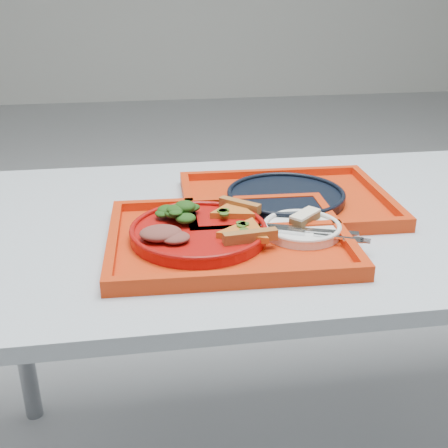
{
  "coord_description": "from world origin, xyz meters",
  "views": [
    {
      "loc": [
        -0.35,
        -1.08,
        1.22
      ],
      "look_at": [
        -0.2,
        -0.09,
        0.78
      ],
      "focal_mm": 45.0,
      "sensor_mm": 36.0,
      "label": 1
    }
  ],
  "objects_px": {
    "tray_main": "(228,241)",
    "dinner_plate": "(199,234)",
    "navy_plate": "(286,197)",
    "tray_far": "(285,203)",
    "dessert_bar": "(305,217)"
  },
  "relations": [
    {
      "from": "tray_main",
      "to": "dinner_plate",
      "type": "relative_size",
      "value": 1.73
    },
    {
      "from": "dinner_plate",
      "to": "tray_main",
      "type": "bearing_deg",
      "value": -10.3
    },
    {
      "from": "tray_main",
      "to": "navy_plate",
      "type": "height_order",
      "value": "navy_plate"
    },
    {
      "from": "tray_far",
      "to": "dessert_bar",
      "type": "relative_size",
      "value": 6.26
    },
    {
      "from": "tray_main",
      "to": "dinner_plate",
      "type": "distance_m",
      "value": 0.06
    },
    {
      "from": "tray_main",
      "to": "dessert_bar",
      "type": "distance_m",
      "value": 0.16
    },
    {
      "from": "dinner_plate",
      "to": "navy_plate",
      "type": "bearing_deg",
      "value": 37.69
    },
    {
      "from": "navy_plate",
      "to": "dessert_bar",
      "type": "distance_m",
      "value": 0.15
    },
    {
      "from": "dinner_plate",
      "to": "navy_plate",
      "type": "xyz_separation_m",
      "value": [
        0.21,
        0.16,
        -0.0
      ]
    },
    {
      "from": "dessert_bar",
      "to": "dinner_plate",
      "type": "bearing_deg",
      "value": 141.85
    },
    {
      "from": "navy_plate",
      "to": "dessert_bar",
      "type": "xyz_separation_m",
      "value": [
        -0.0,
        -0.15,
        0.02
      ]
    },
    {
      "from": "dinner_plate",
      "to": "navy_plate",
      "type": "height_order",
      "value": "dinner_plate"
    },
    {
      "from": "tray_far",
      "to": "dessert_bar",
      "type": "height_order",
      "value": "dessert_bar"
    },
    {
      "from": "tray_main",
      "to": "dessert_bar",
      "type": "bearing_deg",
      "value": 10.29
    },
    {
      "from": "tray_main",
      "to": "tray_far",
      "type": "distance_m",
      "value": 0.23
    }
  ]
}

